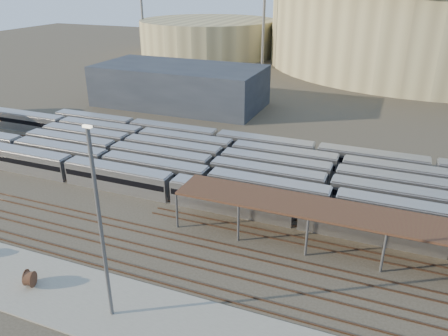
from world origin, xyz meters
name	(u,v)px	position (x,y,z in m)	size (l,w,h in m)	color
ground	(230,245)	(0.00, 0.00, 0.00)	(420.00, 420.00, 0.00)	#383026
apron	(129,313)	(-5.00, -15.00, 0.10)	(50.00, 9.00, 0.20)	gray
subway_trains	(285,176)	(2.08, 18.50, 1.80)	(130.43, 23.90, 3.60)	#B0B1B5
inspection_shed	(429,230)	(22.00, 4.00, 4.98)	(60.30, 6.00, 5.30)	#5B5B60
empty_tracks	(214,267)	(0.00, -5.00, 0.09)	(170.00, 9.62, 0.18)	#4C3323
stadium	(434,18)	(25.00, 140.00, 16.47)	(124.00, 124.00, 32.50)	tan
secondary_arena	(208,37)	(-60.00, 130.00, 7.00)	(56.00, 56.00, 14.00)	tan
service_building	(180,86)	(-35.00, 55.00, 5.00)	(42.00, 20.00, 10.00)	#1E232D
floodlight_0	(264,7)	(-30.00, 110.00, 20.65)	(4.00, 1.00, 38.40)	#5B5B60
floodlight_1	(141,2)	(-85.00, 120.00, 20.65)	(4.00, 1.00, 38.40)	#5B5B60
floodlight_3	(344,1)	(-10.00, 160.00, 20.65)	(4.00, 1.00, 38.40)	#5B5B60
cable_reel_east	(30,278)	(-17.04, -15.39, 1.08)	(1.77, 1.77, 0.98)	brown
yard_light_pole	(101,228)	(-6.39, -15.78, 10.02)	(0.80, 0.36, 19.47)	#5B5B60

